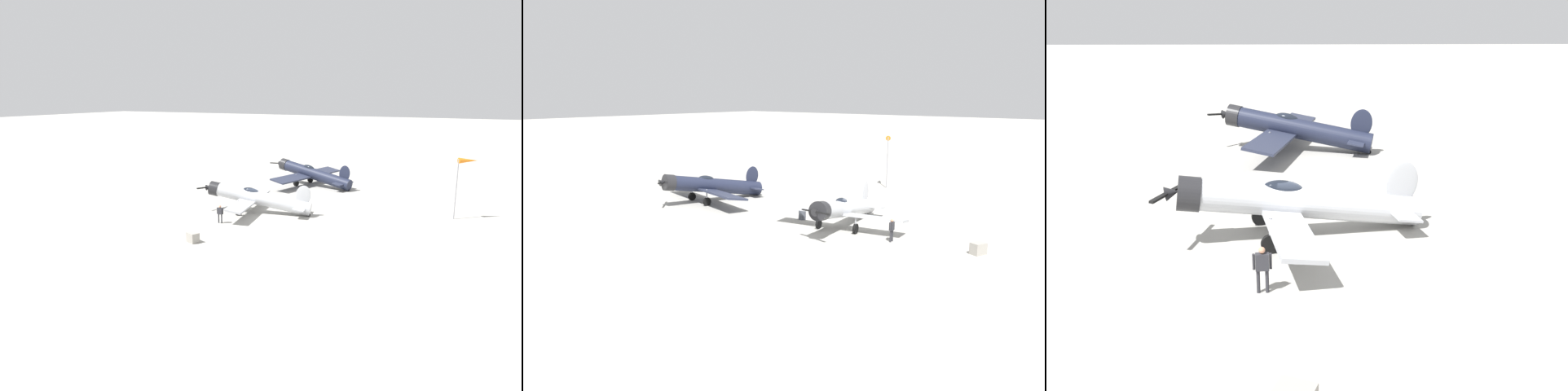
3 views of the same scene
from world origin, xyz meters
The scene contains 7 objects.
ground_plane centered at (0.00, 0.00, 0.00)m, with size 400.00×400.00×0.00m, color #A8A59E.
airplane_foreground centered at (-0.49, -0.09, 1.53)m, with size 11.24×10.70×3.15m.
airplane_mid_apron centered at (-0.44, 15.72, 1.60)m, with size 11.88×13.10×3.24m.
ground_crew_mechanic centered at (-1.70, -5.05, 1.03)m, with size 0.66×0.26×1.70m.
equipment_crate centered at (-0.68, -10.98, 0.40)m, with size 1.14×1.01×0.81m.
fuel_drum centered at (-0.50, 4.11, 0.45)m, with size 0.66×0.66×0.89m.
windsock_mast centered at (18.34, 6.49, 5.41)m, with size 1.88×1.36×5.94m.
Camera 1 is at (20.49, -41.21, 11.86)m, focal length 32.48 mm.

